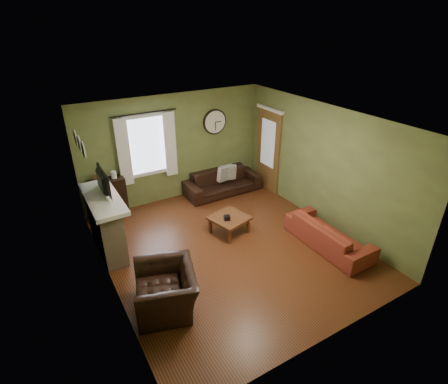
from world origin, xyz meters
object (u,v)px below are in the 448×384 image
bookshelf (108,199)px  coffee_table (229,225)px  armchair (166,290)px  sofa_brown (223,182)px  sofa_red (329,234)px

bookshelf → coffee_table: 2.82m
armchair → coffee_table: 2.37m
bookshelf → armchair: bookshelf is taller
bookshelf → sofa_brown: bookshelf is taller
sofa_brown → coffee_table: size_ratio=2.80×
sofa_brown → sofa_red: sofa_brown is taller
armchair → bookshelf: bearing=-162.1°
sofa_brown → sofa_red: bearing=-78.7°
bookshelf → armchair: 3.27m
sofa_brown → coffee_table: bearing=-116.0°
armchair → coffee_table: (1.96, 1.33, -0.15)m
bookshelf → coffee_table: bookshelf is taller
bookshelf → armchair: (0.07, -3.26, -0.13)m
sofa_brown → coffee_table: (-0.83, -1.71, -0.10)m
sofa_brown → armchair: bearing=-132.6°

